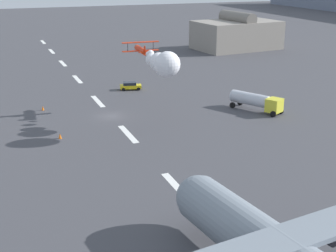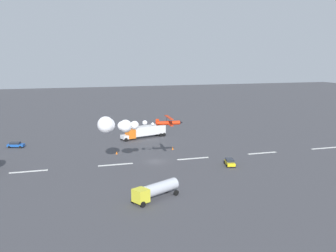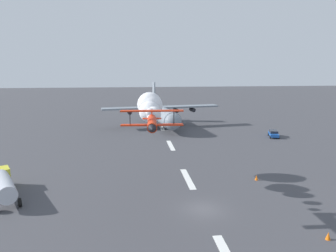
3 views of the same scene
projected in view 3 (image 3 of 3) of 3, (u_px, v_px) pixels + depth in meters
name	position (u px, v px, depth m)	size (l,w,h in m)	color
ground_plane	(203.00, 209.00, 33.54)	(440.00, 440.00, 0.00)	#424247
runway_stripe_5	(188.00, 179.00, 42.75)	(8.00, 0.90, 0.01)	white
runway_stripe_6	(171.00, 145.00, 61.17)	(8.00, 0.90, 0.01)	white
runway_stripe_7	(162.00, 127.00, 79.59)	(8.00, 0.90, 0.01)	white
runway_stripe_8	(156.00, 116.00, 98.01)	(8.00, 0.90, 0.01)	white
cargo_transport_plane	(162.00, 114.00, 79.02)	(24.87, 31.41, 11.45)	gray
stunt_biplane_red	(150.00, 108.00, 40.63)	(18.63, 6.14, 3.60)	red
fuel_tanker_truck	(2.00, 184.00, 36.32)	(9.21, 6.54, 2.90)	yellow
followme_car_yellow	(274.00, 133.00, 68.47)	(4.71, 3.02, 1.52)	#194CA5
traffic_cone_near	(328.00, 236.00, 27.50)	(0.44, 0.44, 0.75)	orange
traffic_cone_far	(256.00, 178.00, 42.14)	(0.44, 0.44, 0.75)	orange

